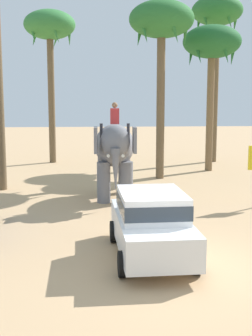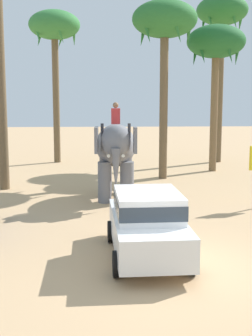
# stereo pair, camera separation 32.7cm
# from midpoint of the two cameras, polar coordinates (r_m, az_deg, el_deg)

# --- Properties ---
(ground_plane) EXTENTS (120.00, 120.00, 0.00)m
(ground_plane) POSITION_cam_midpoint_polar(r_m,az_deg,el_deg) (10.76, 4.81, -12.83)
(ground_plane) COLOR tan
(car_sedan_foreground) EXTENTS (1.96, 4.14, 1.70)m
(car_sedan_foreground) POSITION_cam_midpoint_polar(r_m,az_deg,el_deg) (11.30, 2.39, -6.81)
(car_sedan_foreground) COLOR white
(car_sedan_foreground) RESTS_ON ground
(elephant_with_mahout) EXTENTS (1.71, 3.90, 3.88)m
(elephant_with_mahout) POSITION_cam_midpoint_polar(r_m,az_deg,el_deg) (17.87, -1.99, 2.32)
(elephant_with_mahout) COLOR slate
(elephant_with_mahout) RESTS_ON ground
(palm_tree_behind_elephant) EXTENTS (3.20, 3.20, 8.79)m
(palm_tree_behind_elephant) POSITION_cam_midpoint_polar(r_m,az_deg,el_deg) (22.98, 4.12, 17.74)
(palm_tree_behind_elephant) COLOR brown
(palm_tree_behind_elephant) RESTS_ON ground
(palm_tree_near_hut) EXTENTS (3.20, 3.20, 10.43)m
(palm_tree_near_hut) POSITION_cam_midpoint_polar(r_m,az_deg,el_deg) (30.03, 11.21, 18.31)
(palm_tree_near_hut) COLOR brown
(palm_tree_near_hut) RESTS_ON ground
(palm_tree_left_of_road) EXTENTS (3.20, 3.20, 9.53)m
(palm_tree_left_of_road) POSITION_cam_midpoint_polar(r_m,az_deg,el_deg) (29.41, -10.04, 16.94)
(palm_tree_left_of_road) COLOR brown
(palm_tree_left_of_road) RESTS_ON ground
(palm_tree_leaning_seaward) EXTENTS (3.20, 3.20, 8.06)m
(palm_tree_leaning_seaward) POSITION_cam_midpoint_polar(r_m,az_deg,el_deg) (25.80, 10.54, 15.07)
(palm_tree_leaning_seaward) COLOR brown
(palm_tree_leaning_seaward) RESTS_ON ground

